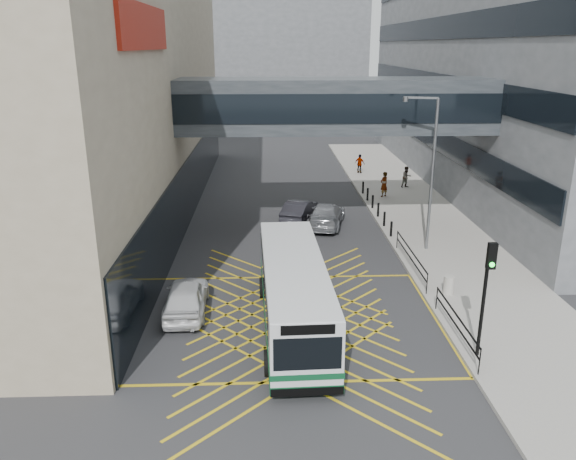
{
  "coord_description": "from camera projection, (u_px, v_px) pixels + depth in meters",
  "views": [
    {
      "loc": [
        -0.93,
        -20.79,
        10.79
      ],
      "look_at": [
        0.0,
        4.0,
        2.6
      ],
      "focal_mm": 35.0,
      "sensor_mm": 36.0,
      "label": 1
    }
  ],
  "objects": [
    {
      "name": "pedestrian_b",
      "position": [
        407.0,
        177.0,
        43.8
      ],
      "size": [
        0.93,
        0.74,
        1.66
      ],
      "primitive_type": "imported",
      "rotation": [
        0.0,
        0.0,
        0.38
      ],
      "color": "gray",
      "rests_on": "pavement"
    },
    {
      "name": "bollards",
      "position": [
        375.0,
        206.0,
        37.41
      ],
      "size": [
        0.14,
        10.14,
        0.9
      ],
      "color": "black",
      "rests_on": "pavement"
    },
    {
      "name": "traffic_light",
      "position": [
        487.0,
        284.0,
        19.27
      ],
      "size": [
        0.3,
        0.5,
        4.36
      ],
      "rotation": [
        0.0,
        0.0,
        -0.0
      ],
      "color": "black",
      "rests_on": "pavement"
    },
    {
      "name": "pedestrian_a",
      "position": [
        384.0,
        184.0,
        41.11
      ],
      "size": [
        0.9,
        0.85,
        1.84
      ],
      "primitive_type": "imported",
      "rotation": [
        0.0,
        0.0,
        3.75
      ],
      "color": "gray",
      "rests_on": "pavement"
    },
    {
      "name": "car_white",
      "position": [
        186.0,
        297.0,
        23.57
      ],
      "size": [
        2.04,
        4.7,
        1.48
      ],
      "primitive_type": "imported",
      "rotation": [
        0.0,
        0.0,
        3.17
      ],
      "color": "silver",
      "rests_on": "ground"
    },
    {
      "name": "skybridge",
      "position": [
        335.0,
        105.0,
        32.29
      ],
      "size": [
        20.0,
        4.1,
        3.0
      ],
      "color": "#34393E",
      "rests_on": "ground"
    },
    {
      "name": "pavement",
      "position": [
        416.0,
        213.0,
        37.67
      ],
      "size": [
        6.0,
        54.0,
        0.16
      ],
      "primitive_type": "cube",
      "color": "#A49F96",
      "rests_on": "ground"
    },
    {
      "name": "building_far",
      "position": [
        258.0,
        59.0,
        77.19
      ],
      "size": [
        28.0,
        16.0,
        18.0
      ],
      "primitive_type": "cube",
      "color": "slate",
      "rests_on": "ground"
    },
    {
      "name": "bus",
      "position": [
        294.0,
        291.0,
        22.16
      ],
      "size": [
        2.83,
        10.32,
        2.87
      ],
      "rotation": [
        0.0,
        0.0,
        0.04
      ],
      "color": "silver",
      "rests_on": "ground"
    },
    {
      "name": "street_lamp",
      "position": [
        429.0,
        165.0,
        29.39
      ],
      "size": [
        1.84,
        0.69,
        8.14
      ],
      "rotation": [
        0.0,
        0.0,
        -0.26
      ],
      "color": "slate",
      "rests_on": "pavement"
    },
    {
      "name": "kerb_railings",
      "position": [
        429.0,
        281.0,
        24.78
      ],
      "size": [
        0.05,
        12.54,
        1.0
      ],
      "color": "black",
      "rests_on": "pavement"
    },
    {
      "name": "box_junction",
      "position": [
        292.0,
        320.0,
        23.14
      ],
      "size": [
        12.0,
        9.0,
        0.01
      ],
      "color": "gold",
      "rests_on": "ground"
    },
    {
      "name": "ground",
      "position": [
        292.0,
        320.0,
        23.15
      ],
      "size": [
        120.0,
        120.0,
        0.0
      ],
      "primitive_type": "plane",
      "color": "#333335"
    },
    {
      "name": "car_dark",
      "position": [
        299.0,
        210.0,
        36.06
      ],
      "size": [
        3.09,
        4.73,
        1.38
      ],
      "primitive_type": "imported",
      "rotation": [
        0.0,
        0.0,
        2.8
      ],
      "color": "#232329",
      "rests_on": "ground"
    },
    {
      "name": "pedestrian_c",
      "position": [
        360.0,
        164.0,
        48.81
      ],
      "size": [
        1.04,
        0.95,
        1.62
      ],
      "primitive_type": "imported",
      "rotation": [
        0.0,
        0.0,
        2.49
      ],
      "color": "gray",
      "rests_on": "pavement"
    },
    {
      "name": "litter_bin",
      "position": [
        449.0,
        285.0,
        25.12
      ],
      "size": [
        0.48,
        0.48,
        0.83
      ],
      "primitive_type": "cylinder",
      "color": "#ADA89E",
      "rests_on": "pavement"
    },
    {
      "name": "car_silver",
      "position": [
        326.0,
        214.0,
        35.02
      ],
      "size": [
        3.06,
        5.17,
        1.51
      ],
      "primitive_type": "imported",
      "rotation": [
        0.0,
        0.0,
        2.92
      ],
      "color": "gray",
      "rests_on": "ground"
    }
  ]
}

